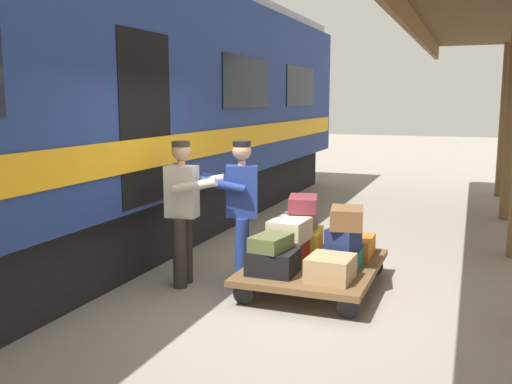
{
  "coord_description": "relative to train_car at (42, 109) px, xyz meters",
  "views": [
    {
      "loc": [
        -1.79,
        5.8,
        2.17
      ],
      "look_at": [
        0.45,
        -0.1,
        1.15
      ],
      "focal_mm": 40.15,
      "sensor_mm": 36.0,
      "label": 1
    }
  ],
  "objects": [
    {
      "name": "suitcase_tan_vintage",
      "position": [
        -3.74,
        0.12,
        -1.63
      ],
      "size": [
        0.47,
        0.51,
        0.25
      ],
      "primitive_type": "cube",
      "rotation": [
        0.0,
        0.0,
        -0.04
      ],
      "color": "tan",
      "rests_on": "luggage_cart"
    },
    {
      "name": "suitcase_orange_carryall",
      "position": [
        -3.74,
        -0.92,
        -1.64
      ],
      "size": [
        0.53,
        0.6,
        0.23
      ],
      "primitive_type": "cube",
      "rotation": [
        0.0,
        0.0,
        0.02
      ],
      "color": "#CC6B23",
      "rests_on": "luggage_cart"
    },
    {
      "name": "suitcase_burgundy_valise",
      "position": [
        -3.13,
        -0.93,
        -1.17
      ],
      "size": [
        0.46,
        0.6,
        0.18
      ],
      "primitive_type": "cube",
      "rotation": [
        0.0,
        0.0,
        0.24
      ],
      "color": "maroon",
      "rests_on": "suitcase_slate_roller"
    },
    {
      "name": "luggage_cart",
      "position": [
        -3.43,
        -0.4,
        -1.8
      ],
      "size": [
        1.42,
        1.89,
        0.3
      ],
      "color": "brown",
      "rests_on": "ground_plane"
    },
    {
      "name": "suitcase_slate_roller",
      "position": [
        -3.11,
        -0.89,
        -1.37
      ],
      "size": [
        0.35,
        0.39,
        0.24
      ],
      "primitive_type": "cube",
      "rotation": [
        0.0,
        0.0,
        -0.02
      ],
      "color": "#4C515B",
      "rests_on": "suitcase_yellow_case"
    },
    {
      "name": "suitcase_olive_duffel",
      "position": [
        -3.08,
        0.11,
        -1.42
      ],
      "size": [
        0.4,
        0.52,
        0.16
      ],
      "primitive_type": "cube",
      "rotation": [
        0.0,
        0.0,
        -0.16
      ],
      "color": "brown",
      "rests_on": "suitcase_black_hardshell"
    },
    {
      "name": "porter_by_door",
      "position": [
        -1.96,
        0.0,
        -1.14
      ],
      "size": [
        0.7,
        0.48,
        1.7
      ],
      "color": "#332D28",
      "rests_on": "ground_plane"
    },
    {
      "name": "suitcase_brown_leather",
      "position": [
        -3.79,
        -0.41,
        -1.2
      ],
      "size": [
        0.43,
        0.53,
        0.23
      ],
      "primitive_type": "cube",
      "rotation": [
        0.0,
        0.0,
        0.17
      ],
      "color": "brown",
      "rests_on": "suitcase_navy_fabric"
    },
    {
      "name": "train_car",
      "position": [
        0.0,
        0.0,
        0.0
      ],
      "size": [
        3.02,
        17.97,
        4.0
      ],
      "color": "navy",
      "rests_on": "ground_plane"
    },
    {
      "name": "suitcase_yellow_case",
      "position": [
        -3.11,
        -0.92,
        -1.63
      ],
      "size": [
        0.56,
        0.67,
        0.27
      ],
      "primitive_type": "cube",
      "rotation": [
        0.0,
        0.0,
        0.1
      ],
      "color": "gold",
      "rests_on": "luggage_cart"
    },
    {
      "name": "suitcase_red_plastic",
      "position": [
        -3.11,
        -0.4,
        -1.64
      ],
      "size": [
        0.43,
        0.67,
        0.24
      ],
      "primitive_type": "cube",
      "rotation": [
        0.0,
        0.0,
        -0.11
      ],
      "color": "#AD231E",
      "rests_on": "luggage_cart"
    },
    {
      "name": "ground_plane",
      "position": [
        -3.27,
        0.0,
        -2.06
      ],
      "size": [
        60.0,
        60.0,
        0.0
      ],
      "primitive_type": "plane",
      "color": "gray"
    },
    {
      "name": "porter_in_overalls",
      "position": [
        -2.57,
        -0.26,
        -1.14
      ],
      "size": [
        0.73,
        0.58,
        1.7
      ],
      "color": "navy",
      "rests_on": "ground_plane"
    },
    {
      "name": "suitcase_cream_canvas",
      "position": [
        -3.12,
        -0.44,
        -1.4
      ],
      "size": [
        0.43,
        0.52,
        0.25
      ],
      "primitive_type": "cube",
      "rotation": [
        0.0,
        0.0,
        -0.06
      ],
      "color": "beige",
      "rests_on": "suitcase_red_plastic"
    },
    {
      "name": "suitcase_navy_fabric",
      "position": [
        -3.77,
        -0.38,
        -1.44
      ],
      "size": [
        0.38,
        0.42,
        0.25
      ],
      "primitive_type": "cube",
      "rotation": [
        0.0,
        0.0,
        -0.22
      ],
      "color": "navy",
      "rests_on": "suitcase_teal_softside"
    },
    {
      "name": "suitcase_teal_softside",
      "position": [
        -3.74,
        -0.4,
        -1.66
      ],
      "size": [
        0.42,
        0.47,
        0.2
      ],
      "primitive_type": "cube",
      "rotation": [
        0.0,
        0.0,
        -0.01
      ],
      "color": "#1E666B",
      "rests_on": "luggage_cart"
    },
    {
      "name": "suitcase_black_hardshell",
      "position": [
        -3.11,
        0.12,
        -1.63
      ],
      "size": [
        0.51,
        0.46,
        0.26
      ],
      "primitive_type": "cube",
      "rotation": [
        0.0,
        0.0,
        -0.0
      ],
      "color": "black",
      "rests_on": "luggage_cart"
    }
  ]
}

